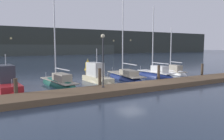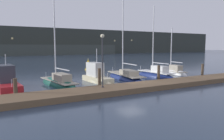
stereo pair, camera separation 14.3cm
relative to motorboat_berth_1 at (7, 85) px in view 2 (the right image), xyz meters
name	(u,v)px [view 2 (the right image)]	position (x,y,z in m)	size (l,w,h in m)	color
ground_plane	(131,86)	(10.50, -4.18, -0.41)	(400.00, 400.00, 0.00)	#2D3D51
dock	(142,87)	(10.50, -5.84, -0.18)	(29.40, 2.80, 0.45)	brown
mooring_pile_0	(15,88)	(0.30, -4.19, 0.34)	(0.28, 0.28, 1.49)	#4C3D2D
mooring_pile_1	(99,79)	(7.10, -4.19, 0.54)	(0.28, 0.28, 1.89)	#4C3D2D
mooring_pile_2	(159,74)	(13.90, -4.19, 0.53)	(0.28, 0.28, 1.86)	#4C3D2D
mooring_pile_3	(202,71)	(20.70, -4.19, 0.47)	(0.28, 0.28, 1.74)	#4C3D2D
motorboat_berth_1	(7,85)	(0.00, 0.00, 0.00)	(2.27, 6.03, 3.62)	red
sailboat_berth_2	(59,84)	(4.54, -0.37, -0.29)	(2.60, 7.37, 9.23)	#195647
motorboat_berth_3	(97,79)	(8.73, -0.27, -0.09)	(1.98, 4.88, 4.26)	beige
sailboat_berth_4	(125,78)	(12.52, -0.03, -0.26)	(2.98, 8.40, 12.53)	navy
sailboat_berth_5	(156,76)	(16.82, -0.39, -0.24)	(1.78, 6.57, 9.40)	navy
sailboat_berth_6	(173,73)	(20.52, 0.37, -0.29)	(2.10, 5.53, 7.14)	white
channel_buoy	(88,66)	(12.83, 11.53, 0.25)	(1.12, 1.12, 1.80)	gold
dock_lamppost	(102,52)	(6.75, -5.50, 2.91)	(0.32, 0.32, 4.33)	#2D2D33
hillside_backdrop	(9,42)	(6.98, 86.15, 5.26)	(240.00, 23.00, 12.27)	#333833
rowboat_adrift	(170,68)	(26.03, 6.59, -0.40)	(2.18, 3.16, 0.56)	navy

